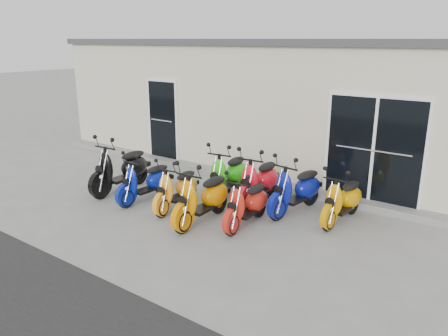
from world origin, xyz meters
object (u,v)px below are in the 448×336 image
Objects in this scene: scooter_back_blue at (297,182)px; scooter_back_green at (228,168)px; scooter_back_yellow at (343,193)px; scooter_front_orange_b at (202,190)px; scooter_back_red at (259,174)px; scooter_front_blue at (145,175)px; scooter_front_orange_a at (177,183)px; scooter_front_red at (247,197)px; scooter_front_black at (121,162)px.

scooter_back_green is at bearing -170.91° from scooter_back_blue.
scooter_back_green is 2.58m from scooter_back_yellow.
scooter_front_orange_b is 1.50m from scooter_back_red.
scooter_front_blue is at bearing -156.23° from scooter_back_yellow.
scooter_back_yellow is at bearing -5.07° from scooter_back_green.
scooter_front_orange_a is 3.26m from scooter_back_yellow.
scooter_front_blue is at bearing -178.41° from scooter_front_red.
scooter_front_red is at bearing -74.18° from scooter_back_red.
scooter_front_blue is 1.01× the size of scooter_front_red.
scooter_front_orange_a is 1.00× the size of scooter_front_red.
scooter_front_orange_b is 1.01× the size of scooter_back_blue.
scooter_front_black is 3.99m from scooter_back_blue.
scooter_back_red is (1.21, 1.21, 0.09)m from scooter_front_orange_a.
scooter_back_green is (-0.45, 1.47, -0.00)m from scooter_front_orange_b.
scooter_front_orange_b is (1.70, -0.19, 0.07)m from scooter_front_blue.
scooter_front_black is at bearing 175.17° from scooter_front_blue.
scooter_front_red is at bearing -102.71° from scooter_back_blue.
scooter_front_orange_a is 0.89× the size of scooter_back_blue.
scooter_back_red is 0.85m from scooter_back_blue.
scooter_back_yellow reaches higher than scooter_front_red.
scooter_front_orange_a is 1.29m from scooter_back_green.
scooter_back_green is at bearing -173.96° from scooter_back_yellow.
scooter_front_orange_b reaches higher than scooter_front_orange_a.
scooter_front_red is (3.38, 0.03, -0.12)m from scooter_front_black.
scooter_back_yellow is at bearing 23.38° from scooter_front_blue.
scooter_back_blue is at bearing -3.15° from scooter_back_red.
scooter_front_blue is 4.06m from scooter_back_yellow.
scooter_back_red is at bearing -172.61° from scooter_back_yellow.
scooter_front_blue is at bearing 171.83° from scooter_front_orange_b.
scooter_front_blue is 0.88× the size of scooter_back_red.
scooter_front_red is 0.90× the size of scooter_back_blue.
scooter_back_blue is (2.90, 1.29, 0.06)m from scooter_front_blue.
scooter_back_blue is 1.10× the size of scooter_back_yellow.
scooter_back_green reaches higher than scooter_front_red.
scooter_front_black reaches higher than scooter_back_blue.
scooter_back_red is at bearing 108.20° from scooter_front_red.
scooter_front_orange_b is 0.85m from scooter_front_red.
scooter_back_red is (2.05, 1.26, 0.08)m from scooter_front_blue.
scooter_back_red reaches higher than scooter_front_orange_a.
scooter_front_blue is 1.71m from scooter_front_orange_b.
scooter_front_red is 1.82m from scooter_back_yellow.
scooter_front_red is 0.87× the size of scooter_back_red.
scooter_front_red is (0.76, 0.36, -0.07)m from scooter_front_orange_b.
scooter_front_blue is at bearing -153.09° from scooter_back_red.
scooter_back_green is at bearing 49.51° from scooter_front_blue.
scooter_front_black reaches higher than scooter_back_red.
scooter_front_blue is 1.79m from scooter_back_green.
scooter_front_black is 1.19× the size of scooter_back_yellow.
scooter_back_green is 1.11× the size of scooter_back_yellow.
scooter_front_blue is 2.41m from scooter_back_red.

